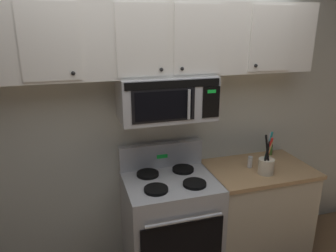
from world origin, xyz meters
The scene contains 8 objects.
back_wall centered at (0.00, 0.79, 1.35)m, with size 5.20×0.10×2.70m, color silver.
stove_range centered at (0.00, 0.42, 0.47)m, with size 0.76×0.69×1.12m.
over_range_microwave centered at (0.00, 0.54, 1.58)m, with size 0.76×0.43×0.35m.
upper_cabinets centered at (0.00, 0.57, 2.02)m, with size 2.50×0.36×0.55m.
counter_segment centered at (0.84, 0.43, 0.45)m, with size 0.93×0.65×0.90m.
utensil_crock_cream centered at (0.83, 0.30, 1.00)m, with size 0.13×0.13×0.38m.
salt_shaker centered at (0.76, 0.45, 0.95)m, with size 0.04×0.04×0.10m.
spice_jar centered at (1.11, 0.66, 0.95)m, with size 0.04×0.04×0.11m.
Camera 1 is at (-0.72, -1.89, 2.15)m, focal length 34.52 mm.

